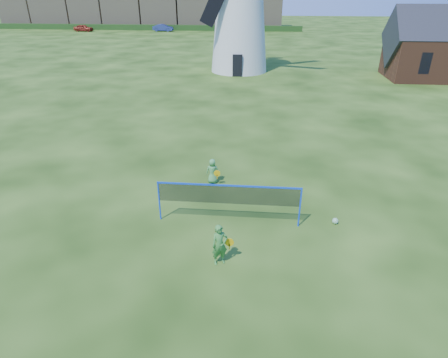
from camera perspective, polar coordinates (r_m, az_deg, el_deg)
ground at (r=13.92m, az=-1.01°, el=-6.41°), size 220.00×220.00×0.00m
windmill at (r=39.29m, az=2.41°, el=24.24°), size 12.78×5.52×17.05m
badminton_net at (r=13.28m, az=0.69°, el=-2.44°), size 5.05×0.05×1.55m
player_girl at (r=11.65m, az=-0.65°, el=-9.85°), size 0.71×0.50×1.36m
player_boy at (r=16.35m, az=-1.73°, el=1.18°), size 0.64×0.43×1.10m
play_ball at (r=14.33m, az=16.35°, el=-6.07°), size 0.22×0.22×0.22m
terraced_houses at (r=87.25m, az=-12.40°, el=23.98°), size 57.47×8.40×8.33m
hedge at (r=81.30m, az=-12.30°, el=21.35°), size 62.00×0.80×1.00m
car_left at (r=81.77m, az=-20.35°, el=20.49°), size 3.66×1.65×1.22m
car_right at (r=78.33m, az=-9.13°, el=21.50°), size 3.90×1.64×1.25m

